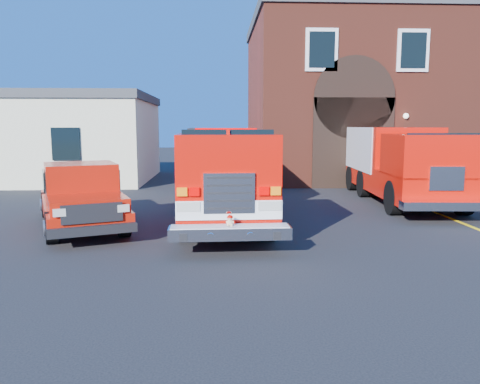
{
  "coord_description": "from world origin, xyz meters",
  "views": [
    {
      "loc": [
        -0.5,
        -11.52,
        2.76
      ],
      "look_at": [
        0.0,
        -1.2,
        1.3
      ],
      "focal_mm": 35.0,
      "sensor_mm": 36.0,
      "label": 1
    }
  ],
  "objects_px": {
    "fire_station": "(391,98)",
    "fire_engine": "(222,171)",
    "secondary_truck": "(400,161)",
    "pickup_truck": "(81,196)",
    "side_building": "(51,137)"
  },
  "relations": [
    {
      "from": "fire_station",
      "to": "pickup_truck",
      "type": "height_order",
      "value": "fire_station"
    },
    {
      "from": "fire_engine",
      "to": "pickup_truck",
      "type": "distance_m",
      "value": 4.11
    },
    {
      "from": "side_building",
      "to": "secondary_truck",
      "type": "xyz_separation_m",
      "value": [
        15.25,
        -7.6,
        -0.73
      ]
    },
    {
      "from": "fire_station",
      "to": "fire_engine",
      "type": "height_order",
      "value": "fire_station"
    },
    {
      "from": "side_building",
      "to": "fire_engine",
      "type": "relative_size",
      "value": 1.15
    },
    {
      "from": "fire_station",
      "to": "fire_engine",
      "type": "bearing_deg",
      "value": -129.24
    },
    {
      "from": "side_building",
      "to": "pickup_truck",
      "type": "relative_size",
      "value": 1.77
    },
    {
      "from": "fire_station",
      "to": "side_building",
      "type": "distance_m",
      "value": 18.13
    },
    {
      "from": "fire_station",
      "to": "secondary_truck",
      "type": "distance_m",
      "value": 9.43
    },
    {
      "from": "secondary_truck",
      "to": "pickup_truck",
      "type": "bearing_deg",
      "value": -159.3
    },
    {
      "from": "side_building",
      "to": "secondary_truck",
      "type": "bearing_deg",
      "value": -26.49
    },
    {
      "from": "pickup_truck",
      "to": "side_building",
      "type": "bearing_deg",
      "value": 112.18
    },
    {
      "from": "pickup_truck",
      "to": "secondary_truck",
      "type": "bearing_deg",
      "value": 20.7
    },
    {
      "from": "fire_station",
      "to": "secondary_truck",
      "type": "xyz_separation_m",
      "value": [
        -2.74,
        -8.59,
        -2.78
      ]
    },
    {
      "from": "side_building",
      "to": "pickup_truck",
      "type": "height_order",
      "value": "side_building"
    }
  ]
}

